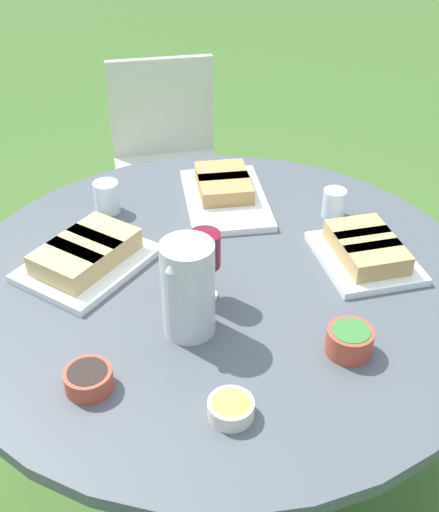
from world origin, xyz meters
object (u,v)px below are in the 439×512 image
at_px(dining_table, 219,307).
at_px(water_pitcher, 188,289).
at_px(chair_near_left, 167,152).
at_px(wine_glass, 205,252).

height_order(dining_table, water_pitcher, water_pitcher).
bearing_deg(water_pitcher, dining_table, -167.66).
bearing_deg(chair_near_left, wine_glass, 39.73).
relative_size(water_pitcher, wine_glass, 1.27).
xyz_separation_m(chair_near_left, water_pitcher, (1.09, 0.84, 0.34)).
xyz_separation_m(dining_table, wine_glass, (0.09, 0.01, 0.24)).
height_order(dining_table, wine_glass, wine_glass).
bearing_deg(dining_table, wine_glass, 9.13).
xyz_separation_m(water_pitcher, wine_glass, (-0.12, -0.03, 0.02)).
distance_m(dining_table, wine_glass, 0.26).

